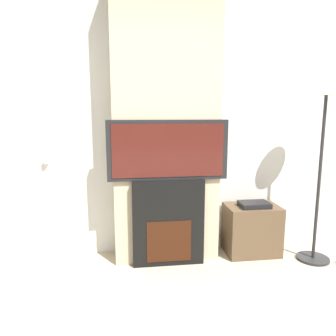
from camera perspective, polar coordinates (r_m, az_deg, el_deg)
wall_back at (r=3.32m, az=-0.83°, el=8.11°), size 6.00×0.06×2.70m
chimney_breast at (r=3.13m, az=-0.40°, el=7.99°), size 1.00×0.32×2.70m
fireplace at (r=3.15m, az=0.00°, el=-9.46°), size 0.68×0.15×0.83m
television at (r=2.99m, az=0.01°, el=3.11°), size 1.11×0.07×0.55m
floor_lamp at (r=3.37m, az=25.34°, el=4.79°), size 0.31×0.31×1.70m
media_stand at (r=3.52m, az=14.37°, el=-10.23°), size 0.53×0.37×0.56m
entry_door at (r=3.44m, az=-25.43°, el=1.55°), size 0.87×0.09×2.03m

